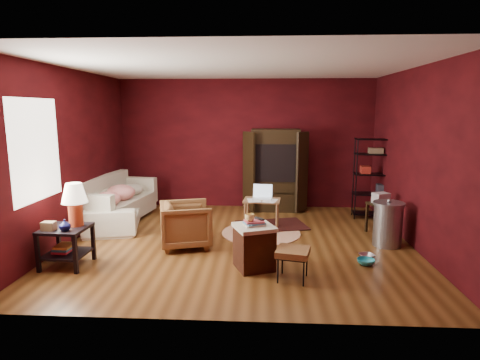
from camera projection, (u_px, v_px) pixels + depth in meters
The scene contains 18 objects.
room at pixel (237, 157), 6.32m from camera, with size 5.54×5.04×2.84m.
sofa at pixel (116, 199), 7.72m from camera, with size 2.28×0.67×0.89m, color beige.
armchair at pixel (186, 222), 6.33m from camera, with size 0.76×0.71×0.78m, color black.
pet_bowl_steel at pixel (367, 251), 5.86m from camera, with size 0.22×0.05×0.22m, color silver.
pet_bowl_turquoise at pixel (366, 256), 5.61m from camera, with size 0.24×0.08×0.24m, color #27A8B9.
vase at pixel (65, 225), 5.33m from camera, with size 0.15×0.16×0.15m, color #0C0E40.
mug at pixel (250, 217), 5.34m from camera, with size 0.13×0.10×0.13m, color #F4D077.
side_table at pixel (70, 217), 5.51m from camera, with size 0.60×0.60×1.15m.
sofa_cushions at pixel (116, 202), 7.70m from camera, with size 1.05×2.04×0.81m.
hamper at pixel (254, 246), 5.44m from camera, with size 0.64×0.64×0.70m.
footstool at pixel (293, 253), 5.07m from camera, with size 0.48×0.48×0.41m.
rug_round at pixel (261, 233), 7.05m from camera, with size 1.76×1.76×0.01m.
rug_oriental at pixel (272, 225), 7.49m from camera, with size 1.41×1.11×0.01m.
laptop_desk at pixel (262, 202), 7.21m from camera, with size 0.69×0.55×0.80m.
tv_armoire at pixel (275, 169), 8.52m from camera, with size 1.37×0.73×1.74m.
wire_shelving at pixel (375, 175), 7.92m from camera, with size 0.80×0.38×1.59m.
small_stand at pixel (381, 203), 6.96m from camera, with size 0.48×0.48×0.73m.
trash_can at pixel (388, 224), 6.36m from camera, with size 0.56×0.56×0.76m.
Camera 1 is at (0.37, -6.29, 2.14)m, focal length 30.00 mm.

